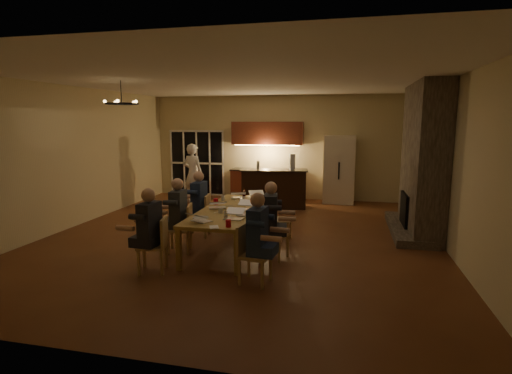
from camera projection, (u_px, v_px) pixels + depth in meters
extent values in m
plane|color=brown|center=(241.00, 237.00, 8.42)|extent=(9.00, 9.00, 0.00)
cube|color=#C5B78B|center=(278.00, 147.00, 12.51)|extent=(8.00, 0.04, 3.20)
cube|color=#C5B78B|center=(70.00, 157.00, 9.05)|extent=(0.04, 9.00, 3.20)
cube|color=#C5B78B|center=(454.00, 166.00, 7.27)|extent=(0.04, 9.00, 3.20)
cube|color=white|center=(240.00, 80.00, 7.90)|extent=(8.00, 9.00, 0.04)
cube|color=black|center=(197.00, 163.00, 13.14)|extent=(1.86, 0.08, 2.10)
cube|color=#695D52|center=(423.00, 160.00, 8.50)|extent=(0.58, 2.50, 3.20)
cube|color=beige|center=(339.00, 169.00, 11.83)|extent=(0.90, 0.68, 2.00)
cube|color=tan|center=(232.00, 228.00, 7.70)|extent=(1.10, 2.91, 0.75)
cube|color=black|center=(274.00, 189.00, 11.23)|extent=(1.95, 0.94, 1.08)
imported|color=white|center=(193.00, 174.00, 11.77)|extent=(0.74, 0.58, 1.77)
torus|color=black|center=(122.00, 104.00, 7.88)|extent=(0.66, 0.66, 0.03)
cylinder|color=silver|center=(220.00, 210.00, 7.27)|extent=(0.08, 0.08, 0.10)
cylinder|color=silver|center=(241.00, 202.00, 8.08)|extent=(0.09, 0.09, 0.10)
cylinder|color=silver|center=(223.00, 198.00, 8.43)|extent=(0.07, 0.07, 0.10)
cylinder|color=red|center=(228.00, 223.00, 6.31)|extent=(0.09, 0.09, 0.12)
cylinder|color=red|center=(216.00, 201.00, 8.05)|extent=(0.10, 0.10, 0.12)
cylinder|color=red|center=(256.00, 194.00, 8.93)|extent=(0.09, 0.09, 0.12)
cylinder|color=#B2B2B7|center=(226.00, 215.00, 6.90)|extent=(0.07, 0.07, 0.12)
cylinder|color=#3F0F0C|center=(244.00, 193.00, 8.94)|extent=(0.07, 0.07, 0.12)
cylinder|color=silver|center=(242.00, 215.00, 7.10)|extent=(0.22, 0.22, 0.02)
cylinder|color=silver|center=(201.00, 218.00, 6.89)|extent=(0.28, 0.28, 0.02)
cylinder|color=silver|center=(265.00, 201.00, 8.33)|extent=(0.28, 0.28, 0.02)
cube|color=white|center=(214.00, 227.00, 6.29)|extent=(0.21, 0.23, 0.01)
cylinder|color=#99999E|center=(258.00, 165.00, 11.10)|extent=(0.08, 0.08, 0.24)
cube|color=silver|center=(292.00, 162.00, 11.07)|extent=(0.18, 0.18, 0.44)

